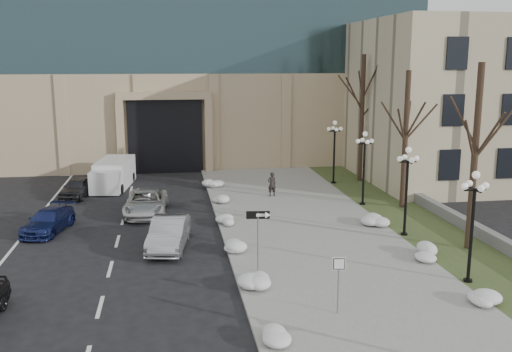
# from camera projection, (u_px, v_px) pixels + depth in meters

# --- Properties ---
(sidewalk) EXTENTS (9.00, 40.00, 0.12)m
(sidewalk) POSITION_uv_depth(u_px,v_px,m) (308.00, 231.00, 30.60)
(sidewalk) COLOR gray
(sidewalk) RESTS_ON ground
(curb) EXTENTS (0.30, 40.00, 0.14)m
(curb) POSITION_uv_depth(u_px,v_px,m) (225.00, 235.00, 29.92)
(curb) COLOR gray
(curb) RESTS_ON ground
(grass_strip) EXTENTS (4.00, 40.00, 0.10)m
(grass_strip) POSITION_uv_depth(u_px,v_px,m) (422.00, 226.00, 31.58)
(grass_strip) COLOR #374422
(grass_strip) RESTS_ON ground
(stone_wall) EXTENTS (0.50, 30.00, 0.70)m
(stone_wall) POSITION_uv_depth(u_px,v_px,m) (439.00, 210.00, 33.76)
(stone_wall) COLOR slate
(stone_wall) RESTS_ON ground
(classical_building) EXTENTS (22.00, 18.12, 12.00)m
(classical_building) POSITION_uv_depth(u_px,v_px,m) (491.00, 99.00, 45.73)
(classical_building) COLOR #C4B793
(classical_building) RESTS_ON ground
(car_b) EXTENTS (2.34, 4.85, 1.53)m
(car_b) POSITION_uv_depth(u_px,v_px,m) (169.00, 233.00, 27.87)
(car_b) COLOR #93969A
(car_b) RESTS_ON ground
(car_c) EXTENTS (2.69, 4.53, 1.23)m
(car_c) POSITION_uv_depth(u_px,v_px,m) (48.00, 221.00, 30.59)
(car_c) COLOR navy
(car_c) RESTS_ON ground
(car_d) EXTENTS (2.68, 5.32, 1.44)m
(car_d) POSITION_uv_depth(u_px,v_px,m) (146.00, 203.00, 34.07)
(car_d) COLOR silver
(car_d) RESTS_ON ground
(car_e) EXTENTS (2.28, 4.04, 1.30)m
(car_e) POSITION_uv_depth(u_px,v_px,m) (77.00, 188.00, 38.41)
(car_e) COLOR #29292D
(car_e) RESTS_ON ground
(pedestrian) EXTENTS (0.65, 0.48, 1.63)m
(pedestrian) POSITION_uv_depth(u_px,v_px,m) (272.00, 184.00, 38.12)
(pedestrian) COLOR black
(pedestrian) RESTS_ON sidewalk
(box_truck) EXTENTS (2.85, 6.32, 1.94)m
(box_truck) POSITION_uv_depth(u_px,v_px,m) (113.00, 175.00, 41.30)
(box_truck) COLOR silver
(box_truck) RESTS_ON ground
(one_way_sign) EXTENTS (1.05, 0.30, 2.81)m
(one_way_sign) POSITION_uv_depth(u_px,v_px,m) (262.00, 222.00, 24.21)
(one_way_sign) COLOR slate
(one_way_sign) RESTS_ON ground
(keep_sign) EXTENTS (0.48, 0.11, 2.23)m
(keep_sign) POSITION_uv_depth(u_px,v_px,m) (339.00, 273.00, 20.28)
(keep_sign) COLOR slate
(keep_sign) RESTS_ON ground
(snow_clump_b) EXTENTS (1.10, 1.60, 0.36)m
(snow_clump_b) POSITION_uv_depth(u_px,v_px,m) (276.00, 340.00, 18.23)
(snow_clump_b) COLOR white
(snow_clump_b) RESTS_ON sidewalk
(snow_clump_c) EXTENTS (1.10, 1.60, 0.36)m
(snow_clump_c) POSITION_uv_depth(u_px,v_px,m) (254.00, 283.00, 22.92)
(snow_clump_c) COLOR white
(snow_clump_c) RESTS_ON sidewalk
(snow_clump_d) EXTENTS (1.10, 1.60, 0.36)m
(snow_clump_d) POSITION_uv_depth(u_px,v_px,m) (236.00, 247.00, 27.28)
(snow_clump_d) COLOR white
(snow_clump_d) RESTS_ON sidewalk
(snow_clump_e) EXTENTS (1.10, 1.60, 0.36)m
(snow_clump_e) POSITION_uv_depth(u_px,v_px,m) (229.00, 220.00, 31.87)
(snow_clump_e) COLOR white
(snow_clump_e) RESTS_ON sidewalk
(snow_clump_f) EXTENTS (1.10, 1.60, 0.36)m
(snow_clump_f) POSITION_uv_depth(u_px,v_px,m) (217.00, 201.00, 36.07)
(snow_clump_f) COLOR white
(snow_clump_f) RESTS_ON sidewalk
(snow_clump_g) EXTENTS (1.10, 1.60, 0.36)m
(snow_clump_g) POSITION_uv_depth(u_px,v_px,m) (214.00, 185.00, 40.77)
(snow_clump_g) COLOR white
(snow_clump_g) RESTS_ON sidewalk
(snow_clump_h) EXTENTS (1.10, 1.60, 0.36)m
(snow_clump_h) POSITION_uv_depth(u_px,v_px,m) (487.00, 305.00, 20.85)
(snow_clump_h) COLOR white
(snow_clump_h) RESTS_ON sidewalk
(snow_clump_i) EXTENTS (1.10, 1.60, 0.36)m
(snow_clump_i) POSITION_uv_depth(u_px,v_px,m) (423.00, 255.00, 26.20)
(snow_clump_i) COLOR white
(snow_clump_i) RESTS_ON sidewalk
(snow_clump_j) EXTENTS (1.10, 1.60, 0.36)m
(snow_clump_j) POSITION_uv_depth(u_px,v_px,m) (375.00, 221.00, 31.72)
(snow_clump_j) COLOR white
(snow_clump_j) RESTS_ON sidewalk
(lamppost_a) EXTENTS (1.18, 1.18, 4.76)m
(lamppost_a) POSITION_uv_depth(u_px,v_px,m) (473.00, 212.00, 22.97)
(lamppost_a) COLOR black
(lamppost_a) RESTS_ON ground
(lamppost_b) EXTENTS (1.18, 1.18, 4.76)m
(lamppost_b) POSITION_uv_depth(u_px,v_px,m) (407.00, 179.00, 29.27)
(lamppost_b) COLOR black
(lamppost_b) RESTS_ON ground
(lamppost_c) EXTENTS (1.18, 1.18, 4.76)m
(lamppost_c) POSITION_uv_depth(u_px,v_px,m) (364.00, 158.00, 35.56)
(lamppost_c) COLOR black
(lamppost_c) RESTS_ON ground
(lamppost_d) EXTENTS (1.18, 1.18, 4.76)m
(lamppost_d) POSITION_uv_depth(u_px,v_px,m) (334.00, 143.00, 41.85)
(lamppost_d) COLOR black
(lamppost_d) RESTS_ON ground
(tree_near) EXTENTS (3.20, 3.20, 9.00)m
(tree_near) POSITION_uv_depth(u_px,v_px,m) (477.00, 131.00, 26.63)
(tree_near) COLOR black
(tree_near) RESTS_ON ground
(tree_mid) EXTENTS (3.20, 3.20, 8.50)m
(tree_mid) POSITION_uv_depth(u_px,v_px,m) (406.00, 120.00, 34.44)
(tree_mid) COLOR black
(tree_mid) RESTS_ON ground
(tree_far) EXTENTS (3.20, 3.20, 9.50)m
(tree_far) POSITION_uv_depth(u_px,v_px,m) (362.00, 101.00, 42.05)
(tree_far) COLOR black
(tree_far) RESTS_ON ground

